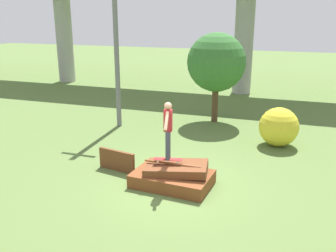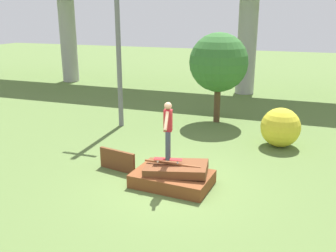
# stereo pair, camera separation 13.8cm
# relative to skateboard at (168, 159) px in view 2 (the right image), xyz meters

# --- Properties ---
(ground_plane) EXTENTS (80.00, 80.00, 0.00)m
(ground_plane) POSITION_rel_skateboard_xyz_m (0.14, -0.02, -0.74)
(ground_plane) COLOR #567038
(scrap_pile) EXTENTS (2.24, 1.54, 0.67)m
(scrap_pile) POSITION_rel_skateboard_xyz_m (0.16, -0.01, -0.47)
(scrap_pile) COLOR brown
(scrap_pile) RESTS_ON ground_plane
(scrap_plank_loose) EXTENTS (1.27, 0.34, 0.65)m
(scrap_plank_loose) POSITION_rel_skateboard_xyz_m (-1.78, 0.38, -0.42)
(scrap_plank_loose) COLOR brown
(scrap_plank_loose) RESTS_ON ground_plane
(skateboard) EXTENTS (0.81, 0.35, 0.09)m
(skateboard) POSITION_rel_skateboard_xyz_m (0.00, 0.00, 0.00)
(skateboard) COLOR maroon
(skateboard) RESTS_ON scrap_pile
(skater) EXTENTS (0.31, 1.14, 1.61)m
(skater) POSITION_rel_skateboard_xyz_m (0.00, 0.00, 0.95)
(skater) COLOR #383D4C
(skater) RESTS_ON skateboard
(utility_pole) EXTENTS (1.30, 0.20, 7.22)m
(utility_pole) POSITION_rel_skateboard_xyz_m (-3.79, 4.70, 2.99)
(utility_pole) COLOR slate
(utility_pole) RESTS_ON ground_plane
(tree_behind_left) EXTENTS (2.50, 2.50, 3.87)m
(tree_behind_left) POSITION_rel_skateboard_xyz_m (-0.09, 6.66, 1.86)
(tree_behind_left) COLOR #4C3823
(tree_behind_left) RESTS_ON ground_plane
(bush_yellow_flowering) EXTENTS (1.41, 1.41, 1.41)m
(bush_yellow_flowering) POSITION_rel_skateboard_xyz_m (2.75, 4.30, -0.04)
(bush_yellow_flowering) COLOR gold
(bush_yellow_flowering) RESTS_ON ground_plane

